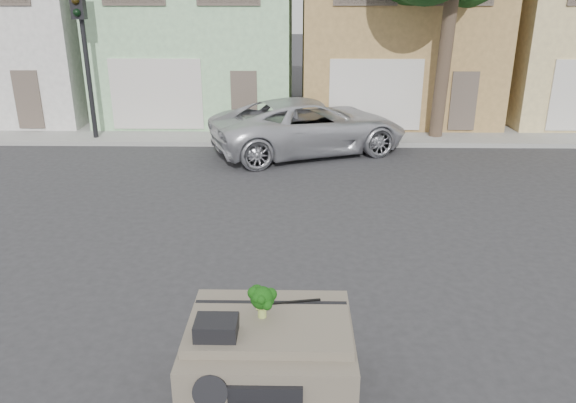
{
  "coord_description": "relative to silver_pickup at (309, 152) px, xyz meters",
  "views": [
    {
      "loc": [
        0.33,
        -8.75,
        4.79
      ],
      "look_at": [
        0.16,
        0.5,
        1.3
      ],
      "focal_mm": 35.0,
      "sensor_mm": 36.0,
      "label": 1
    }
  ],
  "objects": [
    {
      "name": "ground_plane",
      "position": [
        -0.68,
        -8.37,
        0.0
      ],
      "size": [
        120.0,
        120.0,
        0.0
      ],
      "primitive_type": "plane",
      "color": "#303033",
      "rests_on": "ground"
    },
    {
      "name": "townhouse_tan",
      "position": [
        3.32,
        6.13,
        3.77
      ],
      "size": [
        7.2,
        8.2,
        7.55
      ],
      "primitive_type": "cube",
      "color": "#AA854C",
      "rests_on": "ground"
    },
    {
      "name": "broccoli",
      "position": [
        -0.77,
        -11.32,
        1.32
      ],
      "size": [
        0.38,
        0.38,
        0.41
      ],
      "primitive_type": "cube",
      "rotation": [
        0.0,
        0.0,
        2.97
      ],
      "color": "#0E370A",
      "rests_on": "car_dashboard"
    },
    {
      "name": "traffic_signal",
      "position": [
        -7.18,
        1.13,
        2.55
      ],
      "size": [
        0.4,
        0.4,
        5.1
      ],
      "primitive_type": "cube",
      "color": "black",
      "rests_on": "ground"
    },
    {
      "name": "wiper_arm",
      "position": [
        -0.4,
        -10.99,
        1.13
      ],
      "size": [
        0.69,
        0.15,
        0.02
      ],
      "primitive_type": "cube",
      "rotation": [
        0.0,
        0.0,
        0.17
      ],
      "color": "black",
      "rests_on": "car_dashboard"
    },
    {
      "name": "instrument_hump",
      "position": [
        -1.26,
        -11.72,
        1.22
      ],
      "size": [
        0.48,
        0.38,
        0.2
      ],
      "primitive_type": "cube",
      "color": "black",
      "rests_on": "car_dashboard"
    },
    {
      "name": "townhouse_mint",
      "position": [
        -4.18,
        6.13,
        3.77
      ],
      "size": [
        7.2,
        8.2,
        7.55
      ],
      "primitive_type": "cube",
      "color": "#A3D79E",
      "rests_on": "ground"
    },
    {
      "name": "silver_pickup",
      "position": [
        0.0,
        0.0,
        0.0
      ],
      "size": [
        6.69,
        4.83,
        1.69
      ],
      "primitive_type": "imported",
      "rotation": [
        0.0,
        0.0,
        1.94
      ],
      "color": "silver",
      "rests_on": "ground"
    },
    {
      "name": "sidewalk",
      "position": [
        -0.68,
        2.13,
        0.07
      ],
      "size": [
        40.0,
        3.0,
        0.15
      ],
      "primitive_type": "cube",
      "color": "gray",
      "rests_on": "ground"
    },
    {
      "name": "tree_near",
      "position": [
        4.32,
        1.43,
        4.25
      ],
      "size": [
        4.4,
        4.0,
        8.5
      ],
      "primitive_type": "cube",
      "color": "#163B16",
      "rests_on": "ground"
    },
    {
      "name": "car_dashboard",
      "position": [
        -0.68,
        -11.37,
        0.56
      ],
      "size": [
        2.0,
        1.8,
        1.12
      ],
      "primitive_type": "cube",
      "color": "#685F50",
      "rests_on": "ground"
    },
    {
      "name": "townhouse_white",
      "position": [
        -11.68,
        6.13,
        3.77
      ],
      "size": [
        7.2,
        8.2,
        7.55
      ],
      "primitive_type": "cube",
      "color": "silver",
      "rests_on": "ground"
    }
  ]
}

